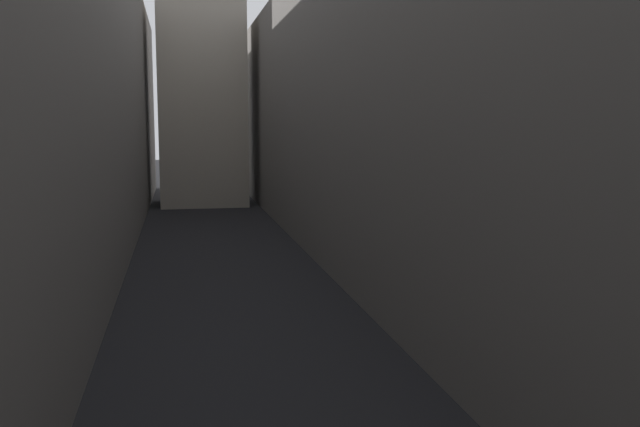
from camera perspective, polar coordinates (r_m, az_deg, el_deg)
name	(u,v)px	position (r m, az deg, el deg)	size (l,w,h in m)	color
ground_plane	(228,277)	(38.13, -7.58, -5.22)	(264.00, 264.00, 0.00)	black
building_block_left	(1,88)	(40.22, -24.72, 9.36)	(11.84, 108.00, 20.27)	slate
building_block_right	(416,104)	(41.50, 7.92, 8.93)	(11.56, 108.00, 18.92)	slate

